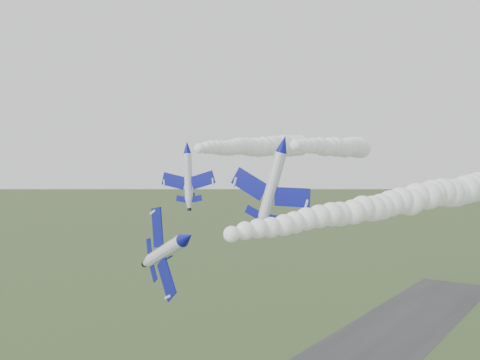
# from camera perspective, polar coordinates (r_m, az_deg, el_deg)

# --- Properties ---
(jet_lead) EXTENTS (6.76, 12.15, 9.58)m
(jet_lead) POSITION_cam_1_polar(r_m,az_deg,el_deg) (55.23, -5.75, -6.12)
(jet_lead) COLOR silver
(smoke_trail_jet_lead) EXTENTS (24.04, 53.81, 4.68)m
(smoke_trail_jet_lead) POSITION_cam_1_polar(r_m,az_deg,el_deg) (74.28, 16.23, -2.35)
(smoke_trail_jet_lead) COLOR white
(jet_pair_left) EXTENTS (9.51, 11.12, 2.78)m
(jet_pair_left) POSITION_cam_1_polar(r_m,az_deg,el_deg) (86.75, -5.69, 3.51)
(jet_pair_left) COLOR silver
(smoke_trail_jet_pair_left) EXTENTS (22.36, 68.65, 5.78)m
(smoke_trail_jet_pair_left) POSITION_cam_1_polar(r_m,az_deg,el_deg) (120.70, 2.27, 3.59)
(smoke_trail_jet_pair_left) COLOR white
(jet_pair_right) EXTENTS (11.86, 14.42, 4.47)m
(jet_pair_right) POSITION_cam_1_polar(r_m,az_deg,el_deg) (76.25, 4.62, 3.88)
(jet_pair_right) COLOR silver
(smoke_trail_jet_pair_right) EXTENTS (15.80, 51.73, 4.51)m
(smoke_trail_jet_pair_right) POSITION_cam_1_polar(r_m,az_deg,el_deg) (105.22, 10.07, 3.50)
(smoke_trail_jet_pair_right) COLOR white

